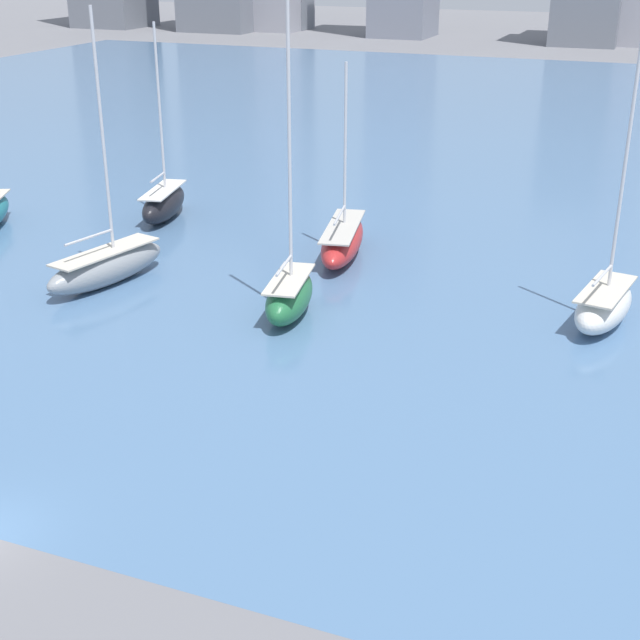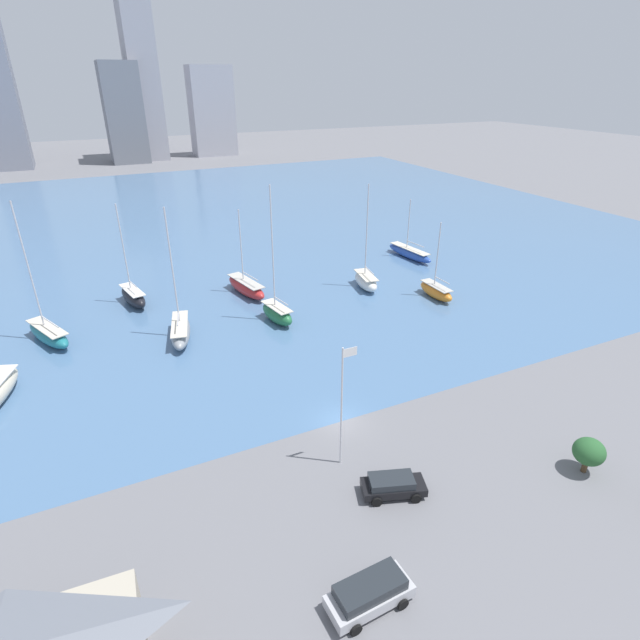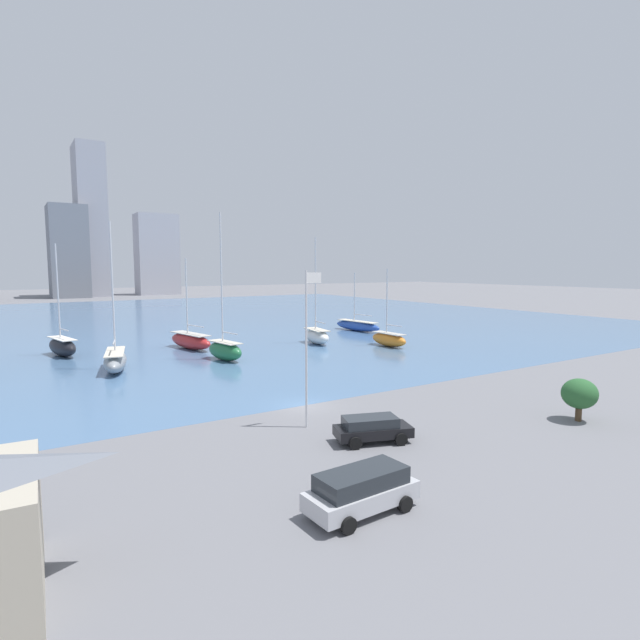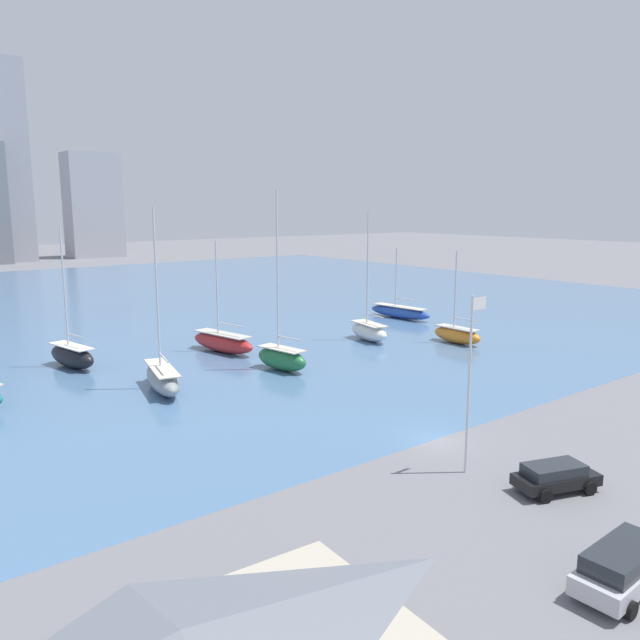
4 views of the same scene
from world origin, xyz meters
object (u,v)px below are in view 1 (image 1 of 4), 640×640
(sailboat_black, at_px, (164,203))
(sailboat_white, at_px, (604,305))
(sailboat_green, at_px, (289,294))
(sailboat_red, at_px, (343,240))
(sailboat_gray, at_px, (107,265))

(sailboat_black, relative_size, sailboat_white, 0.91)
(sailboat_green, bearing_deg, sailboat_red, 84.16)
(sailboat_red, bearing_deg, sailboat_white, -29.36)
(sailboat_white, distance_m, sailboat_gray, 27.97)
(sailboat_red, bearing_deg, sailboat_black, 156.70)
(sailboat_black, height_order, sailboat_green, sailboat_green)
(sailboat_gray, xyz_separation_m, sailboat_red, (11.13, 9.68, -0.03))
(sailboat_gray, bearing_deg, sailboat_white, 21.70)
(sailboat_white, xyz_separation_m, sailboat_gray, (-27.62, -4.42, -0.02))
(sailboat_black, xyz_separation_m, sailboat_green, (15.68, -13.31, 0.05))
(sailboat_black, bearing_deg, sailboat_red, -23.99)
(sailboat_white, relative_size, sailboat_red, 1.25)
(sailboat_black, relative_size, sailboat_green, 0.80)
(sailboat_black, distance_m, sailboat_red, 15.22)
(sailboat_black, height_order, sailboat_red, sailboat_black)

